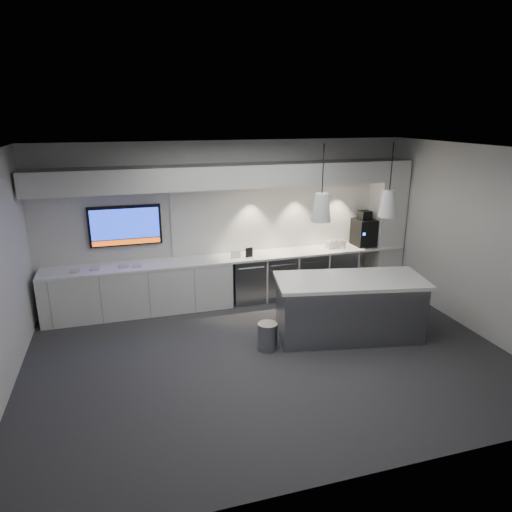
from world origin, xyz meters
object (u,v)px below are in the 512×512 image
object	(u,v)px
bin	(268,336)
coffee_machine	(364,231)
island	(349,307)
wall_tv	(125,226)

from	to	relation	value
bin	coffee_machine	xyz separation A→B (m)	(2.66, 1.98, 0.98)
bin	coffee_machine	world-z (taller)	coffee_machine
bin	coffee_machine	bearing A→B (deg)	36.56
island	coffee_machine	xyz separation A→B (m)	(1.29, 1.93, 0.69)
coffee_machine	bin	bearing A→B (deg)	-145.40
wall_tv	coffee_machine	xyz separation A→B (m)	(4.61, -0.25, -0.37)
island	bin	bearing A→B (deg)	-167.61
island	bin	distance (m)	1.40
island	bin	world-z (taller)	island
wall_tv	bin	distance (m)	3.24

